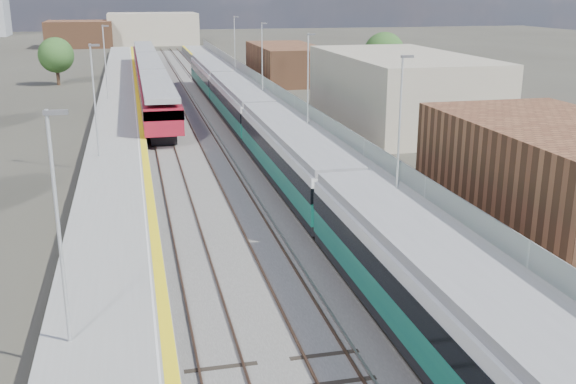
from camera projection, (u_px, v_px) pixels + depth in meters
name	position (u px, v px, depth m)	size (l,w,h in m)	color
ground	(218.00, 122.00, 63.31)	(320.00, 320.00, 0.00)	#47443A
ballast_bed	(192.00, 118.00, 65.14)	(10.50, 155.00, 0.06)	#565451
tracks	(196.00, 114.00, 66.81)	(8.96, 160.00, 0.17)	#4C3323
platform_right	(268.00, 110.00, 66.62)	(4.70, 155.00, 8.52)	slate
platform_left	(119.00, 116.00, 63.52)	(4.30, 155.00, 8.52)	slate
green_train	(261.00, 124.00, 50.25)	(2.94, 81.79, 3.24)	black
red_train	(150.00, 74.00, 80.10)	(3.08, 62.47, 3.89)	black
tree_c	(56.00, 55.00, 86.86)	(4.53, 4.53, 6.14)	#382619
tree_d	(384.00, 53.00, 83.92)	(5.14, 5.14, 6.97)	#382619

